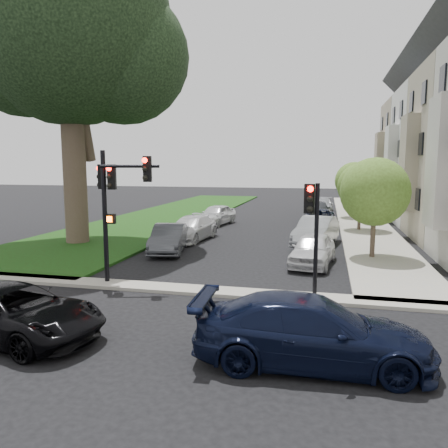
% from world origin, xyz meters
% --- Properties ---
extents(ground, '(140.00, 140.00, 0.00)m').
position_xyz_m(ground, '(0.00, 0.00, 0.00)').
color(ground, black).
rests_on(ground, ground).
extents(grass_strip, '(8.00, 44.00, 0.12)m').
position_xyz_m(grass_strip, '(-9.00, 24.00, 0.06)').
color(grass_strip, '#1A320C').
rests_on(grass_strip, ground).
extents(sidewalk_right, '(3.50, 44.00, 0.12)m').
position_xyz_m(sidewalk_right, '(6.75, 24.00, 0.06)').
color(sidewalk_right, '#979793').
rests_on(sidewalk_right, ground).
extents(sidewalk_cross, '(60.00, 1.00, 0.12)m').
position_xyz_m(sidewalk_cross, '(0.00, 2.00, 0.06)').
color(sidewalk_cross, '#979793').
rests_on(sidewalk_cross, ground).
extents(house_c, '(7.70, 7.55, 15.97)m').
position_xyz_m(house_c, '(12.45, 23.00, 6.93)').
color(house_c, beige).
rests_on(house_c, ground).
extents(house_d, '(7.70, 7.55, 15.97)m').
position_xyz_m(house_d, '(12.45, 30.50, 6.93)').
color(house_d, tan).
rests_on(house_d, ground).
extents(eucalyptus, '(12.22, 11.09, 17.31)m').
position_xyz_m(eucalyptus, '(-9.51, 9.38, 11.82)').
color(eucalyptus, '#4A3A25').
rests_on(eucalyptus, ground).
extents(small_tree_a, '(3.16, 3.16, 4.74)m').
position_xyz_m(small_tree_a, '(6.20, 8.94, 3.15)').
color(small_tree_a, '#4A3A25').
rests_on(small_tree_a, ground).
extents(small_tree_b, '(2.99, 2.99, 4.48)m').
position_xyz_m(small_tree_b, '(6.20, 17.80, 2.98)').
color(small_tree_b, '#4A3A25').
rests_on(small_tree_b, ground).
extents(small_tree_c, '(3.07, 3.07, 4.61)m').
position_xyz_m(small_tree_c, '(6.20, 24.83, 3.06)').
color(small_tree_c, '#4A3A25').
rests_on(small_tree_c, ground).
extents(traffic_signal_main, '(2.40, 0.73, 4.91)m').
position_xyz_m(traffic_signal_main, '(-3.41, 2.23, 3.39)').
color(traffic_signal_main, black).
rests_on(traffic_signal_main, ground).
extents(traffic_signal_secondary, '(0.50, 0.41, 3.82)m').
position_xyz_m(traffic_signal_secondary, '(3.62, 2.19, 2.66)').
color(traffic_signal_secondary, black).
rests_on(traffic_signal_secondary, ground).
extents(car_cross_near, '(5.19, 3.04, 1.35)m').
position_xyz_m(car_cross_near, '(-3.64, -2.96, 0.68)').
color(car_cross_near, black).
rests_on(car_cross_near, ground).
extents(car_cross_far, '(5.33, 2.36, 1.52)m').
position_xyz_m(car_cross_far, '(3.81, -2.74, 0.76)').
color(car_cross_far, black).
rests_on(car_cross_far, ground).
extents(car_parked_0, '(2.16, 4.30, 1.41)m').
position_xyz_m(car_parked_0, '(3.52, 7.10, 0.70)').
color(car_parked_0, silver).
rests_on(car_parked_0, ground).
extents(car_parked_1, '(2.57, 5.00, 1.57)m').
position_xyz_m(car_parked_1, '(3.55, 11.89, 0.79)').
color(car_parked_1, '#999BA0').
rests_on(car_parked_1, ground).
extents(car_parked_2, '(2.23, 4.65, 1.28)m').
position_xyz_m(car_parked_2, '(3.58, 18.97, 0.64)').
color(car_parked_2, black).
rests_on(car_parked_2, ground).
extents(car_parked_3, '(2.38, 4.67, 1.52)m').
position_xyz_m(car_parked_3, '(3.40, 24.12, 0.76)').
color(car_parked_3, '#3F4247').
rests_on(car_parked_3, ground).
extents(car_parked_4, '(1.99, 4.48, 1.28)m').
position_xyz_m(car_parked_4, '(3.73, 29.61, 0.64)').
color(car_parked_4, '#999BA0').
rests_on(car_parked_4, ground).
extents(car_parked_5, '(2.33, 4.50, 1.41)m').
position_xyz_m(car_parked_5, '(-3.63, 8.29, 0.71)').
color(car_parked_5, '#3F4247').
rests_on(car_parked_5, ground).
extents(car_parked_6, '(2.45, 5.01, 1.40)m').
position_xyz_m(car_parked_6, '(-3.61, 11.93, 0.70)').
color(car_parked_6, silver).
rests_on(car_parked_6, ground).
extents(car_parked_7, '(2.50, 4.58, 1.48)m').
position_xyz_m(car_parked_7, '(-3.80, 18.68, 0.74)').
color(car_parked_7, silver).
rests_on(car_parked_7, ground).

